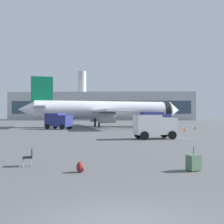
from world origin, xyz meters
name	(u,v)px	position (x,y,z in m)	size (l,w,h in m)	color
airplane_at_gate	(105,110)	(-3.80, 51.63, 3.66)	(35.17, 32.07, 10.50)	white
service_truck	(58,120)	(-11.79, 42.37, 1.61)	(5.28, 4.08, 2.90)	navy
fuel_truck	(155,119)	(6.78, 48.92, 1.77)	(6.45, 4.20, 3.20)	navy
cargo_van	(154,125)	(3.47, 23.09, 1.45)	(4.76, 3.24, 2.60)	white
safety_cone_near	(195,127)	(13.57, 44.04, 0.40)	(0.44, 0.44, 0.81)	#F2590C
safety_cone_mid	(185,129)	(10.23, 37.84, 0.36)	(0.44, 0.44, 0.74)	#F2590C
safety_cone_far	(159,125)	(7.86, 51.66, 0.32)	(0.44, 0.44, 0.64)	#F2590C
safety_cone_outer	(126,124)	(0.82, 57.47, 0.32)	(0.44, 0.44, 0.66)	#F2590C
rolling_suitcase	(194,162)	(3.33, 6.79, 0.39)	(0.75, 0.68, 1.10)	#476B4C
traveller_backpack	(80,167)	(-1.86, 6.27, 0.23)	(0.36, 0.40, 0.48)	maroon
gate_chair	(29,156)	(-4.68, 7.59, 0.50)	(0.61, 0.61, 0.86)	black
terminal_building	(102,106)	(-11.09, 135.42, 7.18)	(93.45, 23.05, 26.16)	#B2B2B7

